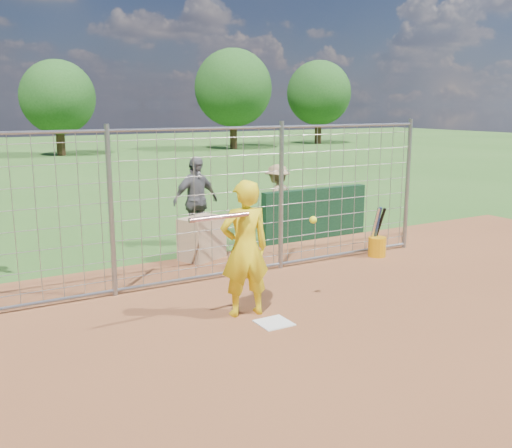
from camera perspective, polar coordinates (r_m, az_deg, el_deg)
ground at (r=7.89m, az=1.03°, el=-9.47°), size 100.00×100.00×0.00m
infield_dirt at (r=5.78m, az=17.40°, el=-18.39°), size 18.00×18.00×0.00m
home_plate at (r=7.73m, az=1.81°, el=-9.86°), size 0.43×0.43×0.02m
dugout_wall at (r=12.45m, az=5.92°, el=1.04°), size 2.60×0.20×1.10m
batter at (r=7.76m, az=-1.13°, el=-2.49°), size 0.75×0.55×1.89m
bystander_b at (r=11.83m, az=-6.05°, el=2.30°), size 1.15×0.66×1.85m
bystander_c at (r=13.02m, az=2.15°, el=2.58°), size 1.14×0.90×1.55m
equipment_bin at (r=10.81m, az=-5.44°, el=-1.42°), size 0.95×0.83×0.80m
equipment_in_play at (r=7.44m, az=-1.24°, el=0.63°), size 1.92×0.16×0.26m
bucket_with_bats at (r=11.21m, az=12.00°, el=-1.96°), size 0.34×0.39×0.97m
backstop_fence at (r=9.26m, az=-5.33°, el=1.79°), size 9.08×0.08×2.60m
tree_line at (r=35.12m, az=-19.11°, el=12.56°), size 44.66×6.72×6.48m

